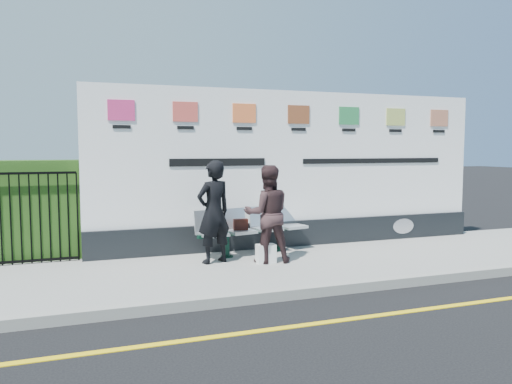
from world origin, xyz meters
TOP-DOWN VIEW (x-y plane):
  - ground at (0.00, 0.00)m, footprint 80.00×80.00m
  - pavement at (0.00, 2.50)m, footprint 14.00×3.00m
  - kerb at (0.00, 1.00)m, footprint 14.00×0.18m
  - yellow_line at (0.00, 0.00)m, footprint 14.00×0.10m
  - billboard at (0.50, 3.85)m, footprint 8.00×0.30m
  - hedge at (-4.58, 4.30)m, footprint 2.35×0.70m
  - railing at (-4.58, 3.85)m, footprint 2.05×0.06m
  - bench at (-0.55, 3.36)m, footprint 2.19×0.98m
  - woman_left at (-1.42, 2.91)m, footprint 0.72×0.59m
  - woman_right at (-0.57, 2.65)m, footprint 0.88×0.73m
  - handbag_brown at (-0.83, 3.31)m, footprint 0.26×0.14m
  - carrier_bag_white at (-0.62, 2.59)m, footprint 0.31×0.19m

SIDE VIEW (x-z plane):
  - ground at x=0.00m, z-range 0.00..0.00m
  - yellow_line at x=0.00m, z-range 0.00..0.01m
  - pavement at x=0.00m, z-range 0.00..0.12m
  - kerb at x=0.00m, z-range 0.00..0.14m
  - carrier_bag_white at x=-0.62m, z-range 0.12..0.43m
  - bench at x=-0.55m, z-range 0.12..0.58m
  - handbag_brown at x=-0.83m, z-range 0.58..0.78m
  - railing at x=-4.58m, z-range 0.12..1.66m
  - woman_right at x=-0.57m, z-range 0.12..1.75m
  - hedge at x=-4.58m, z-range 0.12..1.82m
  - woman_left at x=-1.42m, z-range 0.12..1.83m
  - billboard at x=0.50m, z-range -0.08..2.92m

